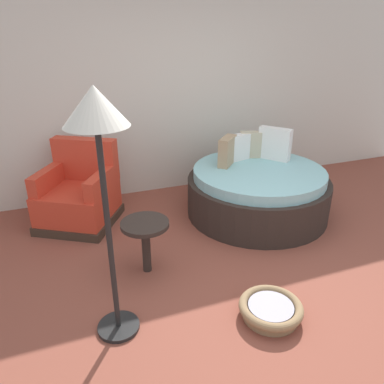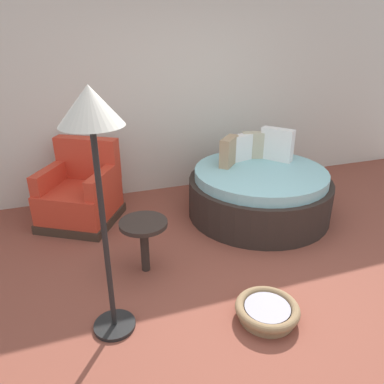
{
  "view_description": "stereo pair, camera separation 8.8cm",
  "coord_description": "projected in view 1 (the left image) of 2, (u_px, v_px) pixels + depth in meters",
  "views": [
    {
      "loc": [
        -1.4,
        -2.3,
        2.12
      ],
      "look_at": [
        -0.2,
        0.96,
        0.55
      ],
      "focal_mm": 34.33,
      "sensor_mm": 36.0,
      "label": 1
    },
    {
      "loc": [
        -1.32,
        -2.33,
        2.12
      ],
      "look_at": [
        -0.2,
        0.96,
        0.55
      ],
      "focal_mm": 34.33,
      "sensor_mm": 36.0,
      "label": 2
    }
  ],
  "objects": [
    {
      "name": "pet_basket",
      "position": [
        271.0,
        309.0,
        2.91
      ],
      "size": [
        0.51,
        0.51,
        0.13
      ],
      "color": "#8E704C",
      "rests_on": "ground_plane"
    },
    {
      "name": "side_table",
      "position": [
        145.0,
        231.0,
        3.32
      ],
      "size": [
        0.44,
        0.44,
        0.52
      ],
      "color": "#2D231E",
      "rests_on": "ground_plane"
    },
    {
      "name": "floor_lamp",
      "position": [
        98.0,
        134.0,
        2.2
      ],
      "size": [
        0.4,
        0.4,
        1.82
      ],
      "color": "black",
      "rests_on": "ground_plane"
    },
    {
      "name": "round_daybed",
      "position": [
        257.0,
        190.0,
        4.47
      ],
      "size": [
        1.7,
        1.7,
        0.98
      ],
      "color": "#2D231E",
      "rests_on": "ground_plane"
    },
    {
      "name": "back_wall",
      "position": [
        167.0,
        79.0,
        4.75
      ],
      "size": [
        8.0,
        0.12,
        3.0
      ],
      "primitive_type": "cube",
      "color": "beige",
      "rests_on": "ground_plane"
    },
    {
      "name": "ground_plane",
      "position": [
        250.0,
        287.0,
        3.28
      ],
      "size": [
        8.0,
        8.0,
        0.02
      ],
      "primitive_type": "cube",
      "color": "brown"
    },
    {
      "name": "red_armchair",
      "position": [
        79.0,
        196.0,
        4.26
      ],
      "size": [
        1.09,
        1.09,
        0.94
      ],
      "color": "#38281E",
      "rests_on": "ground_plane"
    }
  ]
}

